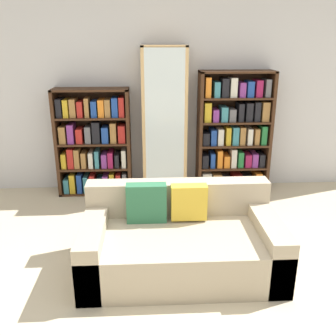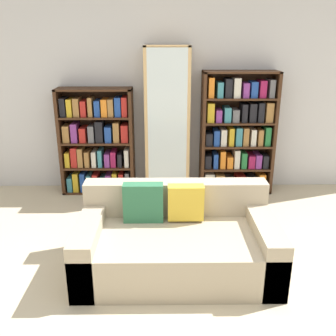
% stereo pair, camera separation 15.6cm
% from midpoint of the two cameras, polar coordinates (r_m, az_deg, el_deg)
% --- Properties ---
extents(ground_plane, '(16.00, 16.00, 0.00)m').
position_cam_midpoint_polar(ground_plane, '(3.05, 1.31, -21.05)').
color(ground_plane, beige).
extents(wall_back, '(6.33, 0.06, 2.70)m').
position_cam_midpoint_polar(wall_back, '(4.96, -0.86, 12.13)').
color(wall_back, silver).
rests_on(wall_back, ground).
extents(couch, '(1.71, 0.95, 0.74)m').
position_cam_midpoint_polar(couch, '(3.39, 0.53, -11.13)').
color(couch, tan).
rests_on(couch, ground).
extents(bookshelf_left, '(0.95, 0.32, 1.37)m').
position_cam_midpoint_polar(bookshelf_left, '(4.96, -12.13, 3.60)').
color(bookshelf_left, '#3D2314').
rests_on(bookshelf_left, ground).
extents(display_cabinet, '(0.56, 0.36, 1.88)m').
position_cam_midpoint_polar(display_cabinet, '(4.81, -1.52, 6.89)').
color(display_cabinet, tan).
rests_on(display_cabinet, ground).
extents(bookshelf_right, '(0.94, 0.32, 1.58)m').
position_cam_midpoint_polar(bookshelf_right, '(4.97, 9.06, 5.05)').
color(bookshelf_right, '#3D2314').
rests_on(bookshelf_right, ground).
extents(wine_bottle, '(0.07, 0.07, 0.36)m').
position_cam_midpoint_polar(wine_bottle, '(4.53, 6.48, -4.60)').
color(wine_bottle, black).
rests_on(wine_bottle, ground).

